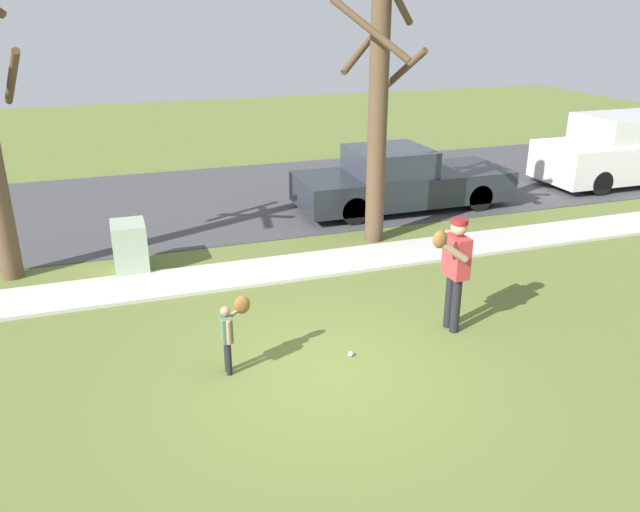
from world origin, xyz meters
name	(u,v)px	position (x,y,z in m)	size (l,w,h in m)	color
ground_plane	(265,275)	(0.00, 3.50, 0.00)	(48.00, 48.00, 0.00)	olive
sidewalk_strip	(263,271)	(0.00, 3.60, 0.03)	(36.00, 1.20, 0.06)	beige
road_surface	(216,200)	(0.00, 8.60, 0.01)	(36.00, 6.80, 0.02)	#424244
person_adult	(454,263)	(2.15, 0.51, 1.10)	(0.70, 0.67, 1.77)	black
person_child	(231,326)	(-1.20, 0.44, 0.67)	(0.44, 0.41, 1.04)	black
baseball	(351,354)	(0.44, 0.26, 0.04)	(0.07, 0.07, 0.07)	white
utility_cabinet	(130,247)	(-2.30, 4.49, 0.47)	(0.61, 0.75, 0.94)	#9EB293
street_tree_near	(378,107)	(2.66, 4.58, 2.77)	(1.85, 1.88, 5.22)	brown
parked_pickup_dark	(400,181)	(4.15, 6.51, 0.67)	(5.20, 1.95, 1.48)	#23282D
parked_van_white	(627,151)	(11.13, 6.66, 0.90)	(5.00, 1.95, 1.88)	silver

